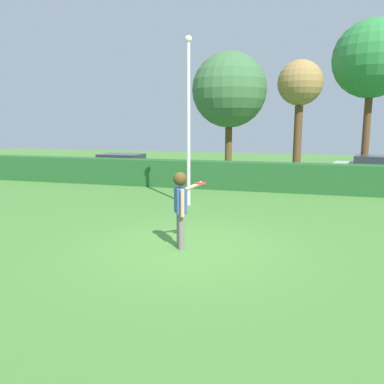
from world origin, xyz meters
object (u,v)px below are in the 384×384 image
at_px(lamppost, 189,114).
at_px(maple_tree, 229,90).
at_px(parked_car_silver, 378,167).
at_px(frisbee, 201,183).
at_px(oak_tree, 372,60).
at_px(person, 181,201).
at_px(willow_tree, 300,86).
at_px(parked_car_black, 122,164).

relative_size(lamppost, maple_tree, 0.83).
bearing_deg(lamppost, parked_car_silver, 47.70).
relative_size(frisbee, oak_tree, 0.03).
distance_m(parked_car_silver, maple_tree, 8.92).
xyz_separation_m(person, oak_tree, (6.05, 14.88, 5.09)).
distance_m(maple_tree, oak_tree, 7.67).
height_order(frisbee, maple_tree, maple_tree).
bearing_deg(willow_tree, frisbee, -98.33).
distance_m(frisbee, parked_car_silver, 14.16).
bearing_deg(person, lamppost, 103.87).
distance_m(frisbee, maple_tree, 14.39).
bearing_deg(person, parked_car_silver, 63.66).
bearing_deg(lamppost, maple_tree, 91.77).
bearing_deg(oak_tree, frisbee, -110.99).
bearing_deg(parked_car_black, person, -58.12).
distance_m(person, willow_tree, 14.70).
distance_m(frisbee, willow_tree, 14.34).
bearing_deg(willow_tree, lamppost, -111.01).
xyz_separation_m(parked_car_silver, willow_tree, (-4.00, 1.00, 4.19)).
relative_size(frisbee, maple_tree, 0.04).
bearing_deg(person, maple_tree, 95.84).
bearing_deg(parked_car_black, willow_tree, 20.02).
bearing_deg(willow_tree, person, -99.87).
relative_size(lamppost, oak_tree, 0.69).
bearing_deg(parked_car_silver, lamppost, -132.30).
height_order(lamppost, parked_car_black, lamppost).
xyz_separation_m(parked_car_black, willow_tree, (9.08, 3.31, 4.19)).
height_order(frisbee, lamppost, lamppost).
bearing_deg(frisbee, willow_tree, 81.67).
height_order(person, frisbee, person).
bearing_deg(willow_tree, parked_car_black, -159.98).
distance_m(lamppost, parked_car_silver, 11.54).
distance_m(willow_tree, maple_tree, 3.88).
distance_m(parked_car_black, oak_tree, 14.46).
xyz_separation_m(parked_car_black, parked_car_silver, (13.08, 2.31, 0.00)).
height_order(parked_car_silver, willow_tree, willow_tree).
bearing_deg(oak_tree, willow_tree, -166.29).
relative_size(person, oak_tree, 0.21).
xyz_separation_m(lamppost, maple_tree, (-0.29, 9.44, 1.55)).
bearing_deg(willow_tree, oak_tree, 13.71).
xyz_separation_m(person, frisbee, (0.42, 0.20, 0.40)).
bearing_deg(maple_tree, lamppost, -88.23).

